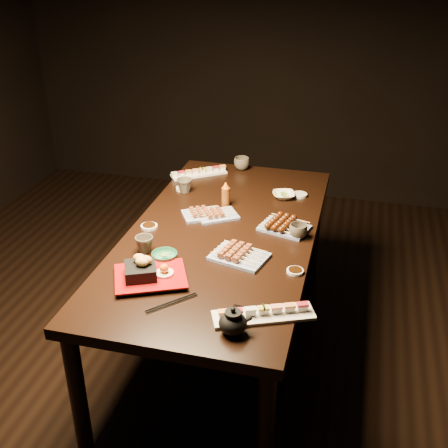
{
  "coord_description": "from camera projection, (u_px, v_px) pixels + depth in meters",
  "views": [
    {
      "loc": [
        0.87,
        -2.07,
        2.06
      ],
      "look_at": [
        0.26,
        0.33,
        0.77
      ],
      "focal_mm": 45.0,
      "sensor_mm": 36.0,
      "label": 1
    }
  ],
  "objects": [
    {
      "name": "yakitori_plate_right",
      "position": [
        239.0,
        252.0,
        2.52
      ],
      "size": [
        0.28,
        0.23,
        0.06
      ],
      "primitive_type": null,
      "rotation": [
        0.0,
        0.0,
        -0.26
      ],
      "color": "#828EB6",
      "rests_on": "dining_table"
    },
    {
      "name": "sauce_dish_nw",
      "position": [
        183.0,
        189.0,
        3.21
      ],
      "size": [
        0.11,
        0.11,
        0.01
      ],
      "primitive_type": "cylinder",
      "rotation": [
        0.0,
        0.0,
        0.5
      ],
      "color": "white",
      "rests_on": "dining_table"
    },
    {
      "name": "edamame_bowl_green",
      "position": [
        165.0,
        257.0,
        2.52
      ],
      "size": [
        0.12,
        0.12,
        0.04
      ],
      "primitive_type": "imported",
      "rotation": [
        0.0,
        0.0,
        -0.04
      ],
      "color": "#297E54",
      "rests_on": "dining_table"
    },
    {
      "name": "dining_table",
      "position": [
        222.0,
        295.0,
        2.93
      ],
      "size": [
        1.14,
        1.91,
        0.75
      ],
      "primitive_type": "cube",
      "rotation": [
        0.0,
        0.0,
        0.14
      ],
      "color": "black",
      "rests_on": "ground"
    },
    {
      "name": "condiment_bottle",
      "position": [
        226.0,
        194.0,
        3.0
      ],
      "size": [
        0.05,
        0.05,
        0.14
      ],
      "primitive_type": "cylinder",
      "rotation": [
        0.0,
        0.0,
        -0.02
      ],
      "color": "brown",
      "rests_on": "dining_table"
    },
    {
      "name": "sushi_platter_near",
      "position": [
        264.0,
        312.0,
        2.14
      ],
      "size": [
        0.4,
        0.26,
        0.05
      ],
      "primitive_type": null,
      "rotation": [
        0.0,
        0.0,
        0.41
      ],
      "color": "white",
      "rests_on": "dining_table"
    },
    {
      "name": "sushi_platter_far",
      "position": [
        199.0,
        172.0,
        3.4
      ],
      "size": [
        0.33,
        0.27,
        0.04
      ],
      "primitive_type": null,
      "rotation": [
        0.0,
        0.0,
        3.77
      ],
      "color": "white",
      "rests_on": "dining_table"
    },
    {
      "name": "teapot",
      "position": [
        233.0,
        320.0,
        2.04
      ],
      "size": [
        0.17,
        0.17,
        0.11
      ],
      "primitive_type": null,
      "rotation": [
        0.0,
        0.0,
        0.43
      ],
      "color": "black",
      "rests_on": "dining_table"
    },
    {
      "name": "teacup_mid_right",
      "position": [
        298.0,
        231.0,
        2.7
      ],
      "size": [
        0.11,
        0.11,
        0.07
      ],
      "primitive_type": "imported",
      "rotation": [
        0.0,
        0.0,
        0.28
      ],
      "color": "#4E463B",
      "rests_on": "dining_table"
    },
    {
      "name": "sauce_dish_se",
      "position": [
        295.0,
        271.0,
        2.43
      ],
      "size": [
        0.1,
        0.1,
        0.01
      ],
      "primitive_type": "cylinder",
      "rotation": [
        0.0,
        0.0,
        0.39
      ],
      "color": "white",
      "rests_on": "dining_table"
    },
    {
      "name": "teacup_far_right",
      "position": [
        242.0,
        163.0,
        3.48
      ],
      "size": [
        0.11,
        0.11,
        0.08
      ],
      "primitive_type": "imported",
      "rotation": [
        0.0,
        0.0,
        0.21
      ],
      "color": "#4E463B",
      "rests_on": "dining_table"
    },
    {
      "name": "chopsticks_near",
      "position": [
        172.0,
        303.0,
        2.22
      ],
      "size": [
        0.17,
        0.18,
        0.01
      ],
      "primitive_type": null,
      "rotation": [
        0.0,
        0.0,
        0.83
      ],
      "color": "black",
      "rests_on": "dining_table"
    },
    {
      "name": "yakitori_plate_left",
      "position": [
        203.0,
        211.0,
        2.91
      ],
      "size": [
        0.25,
        0.23,
        0.05
      ],
      "primitive_type": null,
      "rotation": [
        0.0,
        0.0,
        0.53
      ],
      "color": "#828EB6",
      "rests_on": "dining_table"
    },
    {
      "name": "teacup_far_left",
      "position": [
        185.0,
        186.0,
        3.17
      ],
      "size": [
        0.1,
        0.1,
        0.08
      ],
      "primitive_type": "imported",
      "rotation": [
        0.0,
        0.0,
        -0.16
      ],
      "color": "#4E463B",
      "rests_on": "dining_table"
    },
    {
      "name": "yakitori_plate_center",
      "position": [
        217.0,
        212.0,
        2.9
      ],
      "size": [
        0.25,
        0.23,
        0.05
      ],
      "primitive_type": null,
      "rotation": [
        0.0,
        0.0,
        0.58
      ],
      "color": "#828EB6",
      "rests_on": "dining_table"
    },
    {
      "name": "ground",
      "position": [
        160.0,
        377.0,
        2.92
      ],
      "size": [
        5.0,
        5.0,
        0.0
      ],
      "primitive_type": "plane",
      "color": "black",
      "rests_on": "ground"
    },
    {
      "name": "chopsticks_se",
      "position": [
        259.0,
        311.0,
        2.17
      ],
      "size": [
        0.21,
        0.04,
        0.01
      ],
      "primitive_type": null,
      "rotation": [
        0.0,
        0.0,
        -0.11
      ],
      "color": "black",
      "rests_on": "dining_table"
    },
    {
      "name": "tempura_tray",
      "position": [
        150.0,
        269.0,
        2.35
      ],
      "size": [
        0.37,
        0.34,
        0.11
      ],
      "primitive_type": null,
      "rotation": [
        0.0,
        0.0,
        0.43
      ],
      "color": "black",
      "rests_on": "dining_table"
    },
    {
      "name": "tsukune_plate",
      "position": [
        285.0,
        224.0,
        2.77
      ],
      "size": [
        0.27,
        0.22,
        0.06
      ],
      "primitive_type": null,
      "rotation": [
        0.0,
        0.0,
        -0.27
      ],
      "color": "#828EB6",
      "rests_on": "dining_table"
    },
    {
      "name": "sauce_dish_east",
      "position": [
        300.0,
        195.0,
        3.13
      ],
      "size": [
        0.09,
        0.09,
        0.01
      ],
      "primitive_type": "cylinder",
      "rotation": [
        0.0,
        0.0,
        -0.08
      ],
      "color": "white",
      "rests_on": "dining_table"
    },
    {
      "name": "edamame_bowl_cream",
      "position": [
        284.0,
        195.0,
        3.11
      ],
      "size": [
        0.15,
        0.15,
        0.03
      ],
      "primitive_type": "imported",
      "rotation": [
        0.0,
        0.0,
        0.31
      ],
      "color": "#FCEFCE",
      "rests_on": "dining_table"
    },
    {
      "name": "teacup_near_left",
      "position": [
        144.0,
        244.0,
        2.57
      ],
      "size": [
        0.09,
        0.09,
        0.08
      ],
      "primitive_type": "imported",
      "rotation": [
        0.0,
        0.0,
        0.04
      ],
      "color": "#4E463B",
      "rests_on": "dining_table"
    },
    {
      "name": "sauce_dish_west",
      "position": [
        149.0,
        227.0,
        2.8
      ],
      "size": [
        0.09,
        0.09,
        0.01
      ],
      "primitive_type": "cylinder",
      "rotation": [
        0.0,
        0.0,
        0.02
      ],
      "color": "white",
      "rests_on": "dining_table"
    }
  ]
}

